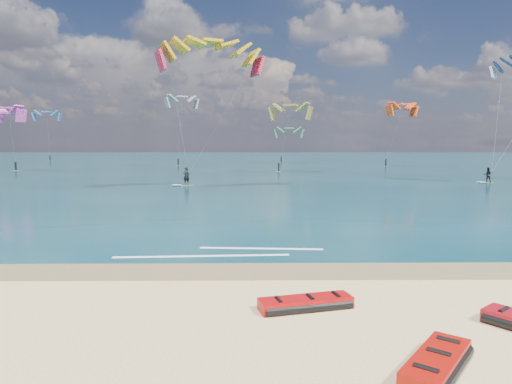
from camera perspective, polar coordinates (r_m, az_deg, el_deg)
ground at (r=53.41m, az=-2.66°, el=1.21°), size 320.00×320.00×0.00m
wet_sand_strip at (r=16.93m, az=-7.14°, el=-9.74°), size 320.00×2.40×0.01m
sea at (r=117.28m, az=-1.55°, el=3.94°), size 320.00×200.00×0.04m
packed_kite_left at (r=13.27m, az=6.21°, el=-14.30°), size 3.00×1.71×0.38m
packed_kite_right at (r=10.63m, az=21.61°, el=-20.13°), size 2.52×2.77×0.42m
kitesurfer_main at (r=45.97m, az=-7.20°, el=10.48°), size 11.91×9.60×15.75m
kitesurfer_far at (r=58.55m, az=29.20°, el=9.09°), size 8.62×5.84×15.33m
shoreline_foam at (r=19.31m, az=-3.50°, el=-7.57°), size 8.72×1.92×0.01m
distant_kites at (r=87.92m, az=-7.51°, el=6.73°), size 82.60×45.48×13.24m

